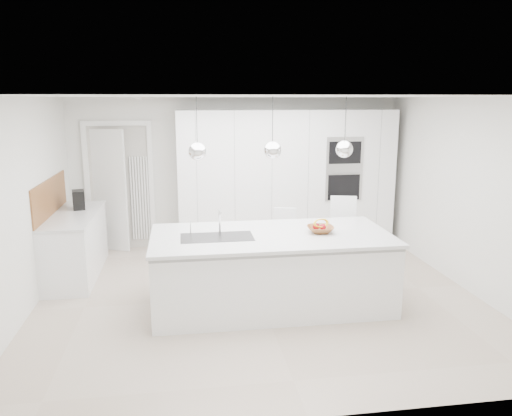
{
  "coord_description": "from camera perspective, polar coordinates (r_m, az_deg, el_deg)",
  "views": [
    {
      "loc": [
        -0.93,
        -5.89,
        2.47
      ],
      "look_at": [
        0.0,
        0.3,
        1.1
      ],
      "focal_mm": 35.0,
      "sensor_mm": 36.0,
      "label": 1
    }
  ],
  "objects": [
    {
      "name": "floor",
      "position": [
        6.46,
        0.4,
        -10.15
      ],
      "size": [
        5.5,
        5.5,
        0.0
      ],
      "primitive_type": "plane",
      "color": "#B9A694",
      "rests_on": "ground"
    },
    {
      "name": "wall_back",
      "position": [
        8.53,
        -2.21,
        4.12
      ],
      "size": [
        5.5,
        0.0,
        5.5
      ],
      "primitive_type": "plane",
      "rotation": [
        1.57,
        0.0,
        0.0
      ],
      "color": "silver",
      "rests_on": "ground"
    },
    {
      "name": "wall_left",
      "position": [
        6.28,
        -25.19,
        -0.04
      ],
      "size": [
        0.0,
        5.0,
        5.0
      ],
      "primitive_type": "plane",
      "rotation": [
        1.57,
        0.0,
        1.57
      ],
      "color": "silver",
      "rests_on": "ground"
    },
    {
      "name": "ceiling",
      "position": [
        5.96,
        0.44,
        12.63
      ],
      "size": [
        5.5,
        5.5,
        0.0
      ],
      "primitive_type": "plane",
      "rotation": [
        3.14,
        0.0,
        0.0
      ],
      "color": "white",
      "rests_on": "wall_back"
    },
    {
      "name": "tall_cabinets",
      "position": [
        8.38,
        3.48,
        3.26
      ],
      "size": [
        3.6,
        0.6,
        2.3
      ],
      "primitive_type": "cube",
      "color": "white",
      "rests_on": "floor"
    },
    {
      "name": "oven_stack",
      "position": [
        8.29,
        10.06,
        4.39
      ],
      "size": [
        0.62,
        0.04,
        1.05
      ],
      "primitive_type": null,
      "color": "#A5A5A8",
      "rests_on": "tall_cabinets"
    },
    {
      "name": "doorway_frame",
      "position": [
        8.55,
        -15.29,
        2.17
      ],
      "size": [
        1.11,
        0.08,
        2.13
      ],
      "primitive_type": null,
      "color": "white",
      "rests_on": "floor"
    },
    {
      "name": "hallway_door",
      "position": [
        8.53,
        -16.98,
        1.92
      ],
      "size": [
        0.76,
        0.38,
        2.0
      ],
      "primitive_type": "cube",
      "rotation": [
        0.0,
        0.0,
        -0.44
      ],
      "color": "white",
      "rests_on": "floor"
    },
    {
      "name": "radiator",
      "position": [
        8.54,
        -13.1,
        1.08
      ],
      "size": [
        0.32,
        0.04,
        1.4
      ],
      "primitive_type": null,
      "color": "white",
      "rests_on": "floor"
    },
    {
      "name": "left_base_cabinets",
      "position": [
        7.53,
        -19.89,
        -4.13
      ],
      "size": [
        0.6,
        1.8,
        0.86
      ],
      "primitive_type": "cube",
      "color": "white",
      "rests_on": "floor"
    },
    {
      "name": "left_worktop",
      "position": [
        7.42,
        -20.15,
        -0.79
      ],
      "size": [
        0.62,
        1.82,
        0.04
      ],
      "primitive_type": "cube",
      "color": "silver",
      "rests_on": "left_base_cabinets"
    },
    {
      "name": "oak_backsplash",
      "position": [
        7.44,
        -22.47,
        1.17
      ],
      "size": [
        0.02,
        1.8,
        0.5
      ],
      "primitive_type": "cube",
      "color": "brown",
      "rests_on": "wall_left"
    },
    {
      "name": "island_base",
      "position": [
        6.04,
        1.8,
        -7.4
      ],
      "size": [
        2.8,
        1.2,
        0.86
      ],
      "primitive_type": "cube",
      "color": "white",
      "rests_on": "floor"
    },
    {
      "name": "island_worktop",
      "position": [
        5.95,
        1.74,
        -3.16
      ],
      "size": [
        2.84,
        1.4,
        0.04
      ],
      "primitive_type": "cube",
      "color": "silver",
      "rests_on": "island_base"
    },
    {
      "name": "island_sink",
      "position": [
        5.84,
        -4.47,
        -4.1
      ],
      "size": [
        0.84,
        0.44,
        0.18
      ],
      "primitive_type": null,
      "color": "#3F3F42",
      "rests_on": "island_worktop"
    },
    {
      "name": "island_tap",
      "position": [
        5.98,
        -4.17,
        -1.43
      ],
      "size": [
        0.02,
        0.02,
        0.3
      ],
      "primitive_type": "cylinder",
      "color": "white",
      "rests_on": "island_worktop"
    },
    {
      "name": "pendant_left",
      "position": [
        5.62,
        -6.7,
        6.44
      ],
      "size": [
        0.2,
        0.2,
        0.2
      ],
      "primitive_type": "sphere",
      "color": "white",
      "rests_on": "ceiling"
    },
    {
      "name": "pendant_mid",
      "position": [
        5.71,
        1.9,
        6.61
      ],
      "size": [
        0.2,
        0.2,
        0.2
      ],
      "primitive_type": "sphere",
      "color": "white",
      "rests_on": "ceiling"
    },
    {
      "name": "pendant_right",
      "position": [
        5.93,
        10.06,
        6.63
      ],
      "size": [
        0.2,
        0.2,
        0.2
      ],
      "primitive_type": "sphere",
      "color": "white",
      "rests_on": "ceiling"
    },
    {
      "name": "fruit_bowl",
      "position": [
        6.04,
        7.36,
        -2.43
      ],
      "size": [
        0.35,
        0.35,
        0.08
      ],
      "primitive_type": "imported",
      "rotation": [
        0.0,
        0.0,
        -0.1
      ],
      "color": "brown",
      "rests_on": "island_worktop"
    },
    {
      "name": "espresso_machine",
      "position": [
        7.7,
        -19.62,
        0.89
      ],
      "size": [
        0.22,
        0.29,
        0.27
      ],
      "primitive_type": "cube",
      "rotation": [
        0.0,
        0.0,
        0.22
      ],
      "color": "black",
      "rests_on": "left_worktop"
    },
    {
      "name": "bar_stool_left",
      "position": [
        6.97,
        3.53,
        -4.2
      ],
      "size": [
        0.42,
        0.51,
        0.98
      ],
      "primitive_type": null,
      "rotation": [
        0.0,
        0.0,
        -0.24
      ],
      "color": "white",
      "rests_on": "floor"
    },
    {
      "name": "bar_stool_right",
      "position": [
        7.03,
        10.2,
        -3.53
      ],
      "size": [
        0.5,
        0.6,
        1.14
      ],
      "primitive_type": null,
      "rotation": [
        0.0,
        0.0,
        -0.25
      ],
      "color": "white",
      "rests_on": "floor"
    },
    {
      "name": "apple_a",
      "position": [
        6.04,
        7.65,
        -2.17
      ],
      "size": [
        0.07,
        0.07,
        0.07
      ],
      "primitive_type": "sphere",
      "color": "#B00D1B",
      "rests_on": "fruit_bowl"
    },
    {
      "name": "apple_b",
      "position": [
        6.05,
        6.88,
        -2.1
      ],
      "size": [
        0.08,
        0.08,
        0.08
      ],
      "primitive_type": "sphere",
      "color": "#B00D1B",
      "rests_on": "fruit_bowl"
    },
    {
      "name": "banana_bunch",
      "position": [
        6.02,
        7.44,
        -1.72
      ],
      "size": [
        0.24,
        0.17,
        0.22
      ],
      "primitive_type": "torus",
      "rotation": [
        1.22,
        0.0,
        0.35
      ],
      "color": "yellow",
      "rests_on": "fruit_bowl"
    }
  ]
}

